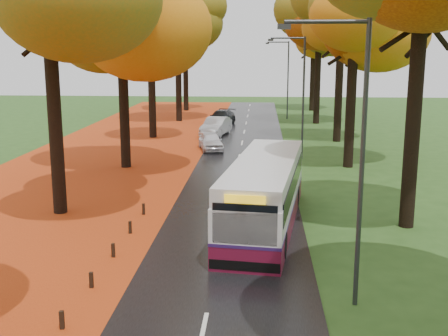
# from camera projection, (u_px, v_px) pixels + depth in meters

# --- Properties ---
(road) EXTENTS (6.50, 90.00, 0.04)m
(road) POSITION_uv_depth(u_px,v_px,m) (236.00, 174.00, 33.01)
(road) COLOR black
(road) RESTS_ON ground
(centre_line) EXTENTS (0.12, 90.00, 0.01)m
(centre_line) POSITION_uv_depth(u_px,v_px,m) (236.00, 173.00, 33.01)
(centre_line) COLOR silver
(centre_line) RESTS_ON road
(leaf_verge) EXTENTS (12.00, 90.00, 0.02)m
(leaf_verge) POSITION_uv_depth(u_px,v_px,m) (86.00, 172.00, 33.59)
(leaf_verge) COLOR #98280D
(leaf_verge) RESTS_ON ground
(leaf_drift) EXTENTS (0.90, 90.00, 0.01)m
(leaf_drift) POSITION_uv_depth(u_px,v_px,m) (184.00, 173.00, 33.21)
(leaf_drift) COLOR #BB4413
(leaf_drift) RESTS_ON road
(trees_left) EXTENTS (9.20, 74.00, 13.88)m
(trees_left) POSITION_uv_depth(u_px,v_px,m) (118.00, 9.00, 33.51)
(trees_left) COLOR black
(trees_left) RESTS_ON ground
(trees_right) EXTENTS (9.30, 74.20, 13.96)m
(trees_right) POSITION_uv_depth(u_px,v_px,m) (362.00, 5.00, 32.42)
(trees_right) COLOR black
(trees_right) RESTS_ON ground
(streetlamp_near) EXTENTS (2.45, 0.18, 8.00)m
(streetlamp_near) POSITION_uv_depth(u_px,v_px,m) (354.00, 143.00, 15.19)
(streetlamp_near) COLOR #333538
(streetlamp_near) RESTS_ON ground
(streetlamp_mid) EXTENTS (2.45, 0.18, 8.00)m
(streetlamp_mid) POSITION_uv_depth(u_px,v_px,m) (300.00, 88.00, 36.67)
(streetlamp_mid) COLOR #333538
(streetlamp_mid) RESTS_ON ground
(streetlamp_far) EXTENTS (2.45, 0.18, 8.00)m
(streetlamp_far) POSITION_uv_depth(u_px,v_px,m) (286.00, 74.00, 58.14)
(streetlamp_far) COLOR #333538
(streetlamp_far) RESTS_ON ground
(bus) EXTENTS (3.74, 10.77, 2.77)m
(bus) POSITION_uv_depth(u_px,v_px,m) (265.00, 191.00, 22.95)
(bus) COLOR #5C0E26
(bus) RESTS_ON road
(car_white) EXTENTS (2.30, 3.94, 1.26)m
(car_white) POSITION_uv_depth(u_px,v_px,m) (211.00, 141.00, 40.60)
(car_white) COLOR silver
(car_white) RESTS_ON road
(car_silver) EXTENTS (2.54, 4.87, 1.53)m
(car_silver) POSITION_uv_depth(u_px,v_px,m) (216.00, 126.00, 47.34)
(car_silver) COLOR #A8ACB0
(car_silver) RESTS_ON road
(car_dark) EXTENTS (2.89, 5.13, 1.40)m
(car_dark) POSITION_uv_depth(u_px,v_px,m) (221.00, 118.00, 53.79)
(car_dark) COLOR black
(car_dark) RESTS_ON road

